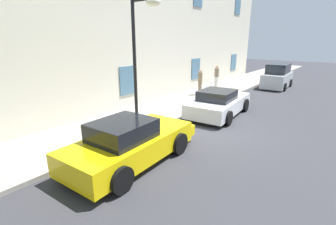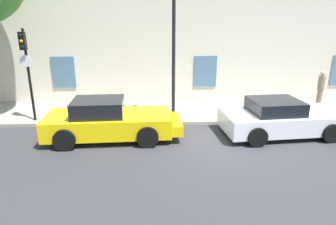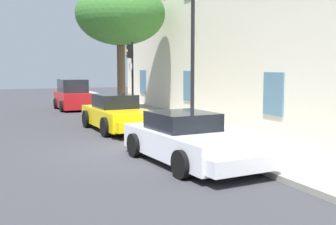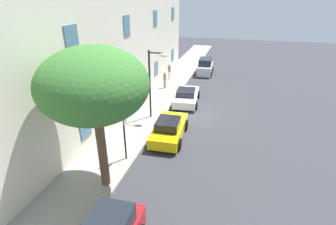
{
  "view_description": "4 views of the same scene",
  "coord_description": "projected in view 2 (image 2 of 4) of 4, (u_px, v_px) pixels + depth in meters",
  "views": [
    {
      "loc": [
        -8.85,
        -4.52,
        3.69
      ],
      "look_at": [
        -2.62,
        0.33,
        1.32
      ],
      "focal_mm": 26.01,
      "sensor_mm": 36.0,
      "label": 1
    },
    {
      "loc": [
        -2.4,
        -9.36,
        4.14
      ],
      "look_at": [
        -1.97,
        1.74,
        0.57
      ],
      "focal_mm": 31.86,
      "sensor_mm": 36.0,
      "label": 2
    },
    {
      "loc": [
        12.0,
        -3.93,
        2.52
      ],
      "look_at": [
        0.13,
        1.04,
        1.13
      ],
      "focal_mm": 44.6,
      "sensor_mm": 36.0,
      "label": 3
    },
    {
      "loc": [
        -18.56,
        -3.33,
        8.76
      ],
      "look_at": [
        -2.87,
        1.06,
        1.22
      ],
      "focal_mm": 27.28,
      "sensor_mm": 36.0,
      "label": 4
    }
  ],
  "objects": [
    {
      "name": "ground_plane",
      "position": [
        227.0,
        143.0,
        10.26
      ],
      "size": [
        80.0,
        80.0,
        0.0
      ],
      "primitive_type": "plane",
      "color": "#333338"
    },
    {
      "name": "sidewalk",
      "position": [
        210.0,
        111.0,
        13.53
      ],
      "size": [
        60.0,
        3.3,
        0.14
      ],
      "primitive_type": "cube",
      "color": "gray",
      "rests_on": "ground"
    },
    {
      "name": "sportscar_red_lead",
      "position": [
        113.0,
        121.0,
        10.52
      ],
      "size": [
        4.79,
        2.24,
        1.43
      ],
      "color": "yellow",
      "rests_on": "ground"
    },
    {
      "name": "sportscar_yellow_flank",
      "position": [
        286.0,
        119.0,
        10.91
      ],
      "size": [
        4.84,
        2.45,
        1.32
      ],
      "color": "white",
      "rests_on": "ground"
    },
    {
      "name": "traffic_light",
      "position": [
        26.0,
        60.0,
        11.32
      ],
      "size": [
        0.44,
        0.36,
        3.6
      ],
      "color": "black",
      "rests_on": "sidewalk"
    },
    {
      "name": "street_lamp",
      "position": [
        174.0,
        29.0,
        11.27
      ],
      "size": [
        0.44,
        1.42,
        5.11
      ],
      "color": "black",
      "rests_on": "sidewalk"
    },
    {
      "name": "pedestrian_admiring",
      "position": [
        321.0,
        89.0,
        13.58
      ],
      "size": [
        0.43,
        0.43,
        1.7
      ],
      "color": "#8C7259",
      "rests_on": "sidewalk"
    }
  ]
}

